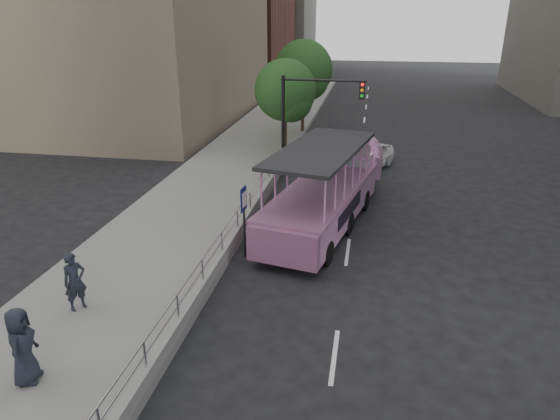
% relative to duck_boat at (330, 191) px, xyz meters
% --- Properties ---
extents(ground, '(160.00, 160.00, 0.00)m').
position_rel_duck_boat_xyz_m(ground, '(-0.04, -6.96, -1.27)').
color(ground, black).
extents(sidewalk, '(5.50, 80.00, 0.30)m').
position_rel_duck_boat_xyz_m(sidewalk, '(-5.79, 3.04, -1.12)').
color(sidewalk, gray).
rests_on(sidewalk, ground).
extents(kerb_wall, '(0.24, 30.00, 0.36)m').
position_rel_duck_boat_xyz_m(kerb_wall, '(-3.16, -4.96, -0.79)').
color(kerb_wall, '#B0B0AB').
rests_on(kerb_wall, sidewalk).
extents(guardrail, '(0.07, 22.00, 0.71)m').
position_rel_duck_boat_xyz_m(guardrail, '(-3.16, -4.96, -0.12)').
color(guardrail, silver).
rests_on(guardrail, kerb_wall).
extents(duck_boat, '(4.51, 10.56, 3.41)m').
position_rel_duck_boat_xyz_m(duck_boat, '(0.00, 0.00, 0.00)').
color(duck_boat, black).
rests_on(duck_boat, ground).
extents(car, '(3.20, 4.51, 1.43)m').
position_rel_duck_boat_xyz_m(car, '(1.46, 7.49, -0.55)').
color(car, white).
rests_on(car, ground).
extents(pedestrian_near, '(0.71, 0.75, 1.73)m').
position_rel_duck_boat_xyz_m(pedestrian_near, '(-6.33, -8.51, -0.10)').
color(pedestrian_near, '#242735').
rests_on(pedestrian_near, sidewalk).
extents(pedestrian_far, '(0.81, 1.04, 1.87)m').
position_rel_duck_boat_xyz_m(pedestrian_far, '(-5.82, -11.44, -0.03)').
color(pedestrian_far, '#242735').
rests_on(pedestrian_far, sidewalk).
extents(parking_sign, '(0.09, 0.59, 2.60)m').
position_rel_duck_boat_xyz_m(parking_sign, '(-2.63, -3.96, 0.38)').
color(parking_sign, black).
rests_on(parking_sign, ground).
extents(traffic_signal, '(4.20, 0.32, 5.20)m').
position_rel_duck_boat_xyz_m(traffic_signal, '(-1.75, 5.54, 2.23)').
color(traffic_signal, black).
rests_on(traffic_signal, ground).
extents(street_tree_near, '(3.52, 3.52, 5.72)m').
position_rel_duck_boat_xyz_m(street_tree_near, '(-3.34, 8.97, 2.55)').
color(street_tree_near, '#382A19').
rests_on(street_tree_near, ground).
extents(street_tree_far, '(3.97, 3.97, 6.45)m').
position_rel_duck_boat_xyz_m(street_tree_far, '(-3.14, 14.97, 3.04)').
color(street_tree_far, '#382A19').
rests_on(street_tree_far, ground).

